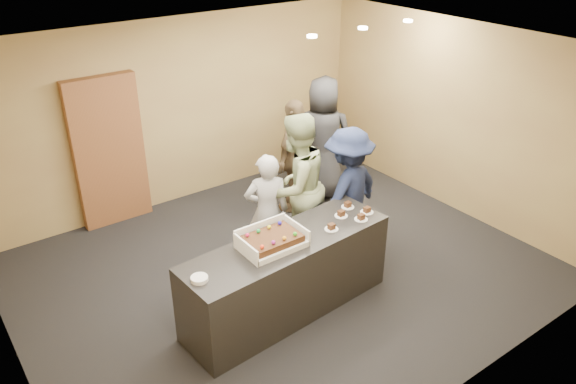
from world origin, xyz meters
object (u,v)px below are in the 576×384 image
object	(u,v)px
person_navy_man	(348,192)
person_sage_man	(296,187)
plate_stack	(199,279)
person_dark_suit	(323,139)
storage_cabinet	(109,152)
person_server_grey	(267,212)
sheet_cake	(272,239)
serving_counter	(287,276)
person_brown_extra	(295,156)
cake_box	(271,242)

from	to	relation	value
person_navy_man	person_sage_man	bearing A→B (deg)	-40.95
plate_stack	person_dark_suit	size ratio (longest dim) A/B	0.09
storage_cabinet	person_server_grey	distance (m)	2.46
sheet_cake	storage_cabinet	bearing A→B (deg)	100.61
plate_stack	sheet_cake	bearing A→B (deg)	4.79
plate_stack	person_server_grey	bearing A→B (deg)	33.78
person_server_grey	person_navy_man	xyz separation A→B (m)	(1.01, -0.31, 0.09)
serving_counter	person_brown_extra	size ratio (longest dim) A/B	1.43
sheet_cake	person_sage_man	bearing A→B (deg)	42.35
person_server_grey	person_brown_extra	xyz separation A→B (m)	(1.14, 0.96, 0.09)
storage_cabinet	person_dark_suit	world-z (taller)	storage_cabinet
person_sage_man	person_brown_extra	world-z (taller)	person_sage_man
serving_counter	person_brown_extra	bearing A→B (deg)	47.17
storage_cabinet	plate_stack	world-z (taller)	storage_cabinet
cake_box	person_dark_suit	bearing A→B (deg)	40.15
person_brown_extra	cake_box	bearing A→B (deg)	20.02
person_sage_man	cake_box	bearing A→B (deg)	32.22
cake_box	person_dark_suit	world-z (taller)	person_dark_suit
person_server_grey	cake_box	bearing A→B (deg)	82.77
serving_counter	storage_cabinet	size ratio (longest dim) A/B	1.15
serving_counter	person_navy_man	distance (m)	1.51
storage_cabinet	person_dark_suit	bearing A→B (deg)	-21.73
storage_cabinet	serving_counter	bearing A→B (deg)	-75.97
storage_cabinet	plate_stack	distance (m)	3.13
person_sage_man	person_navy_man	world-z (taller)	person_sage_man
cake_box	storage_cabinet	bearing A→B (deg)	100.70
cake_box	person_server_grey	bearing A→B (deg)	58.05
person_sage_man	person_navy_man	bearing A→B (deg)	140.63
cake_box	person_server_grey	distance (m)	1.01
person_sage_man	person_dark_suit	xyz separation A→B (m)	(1.28, 1.03, -0.01)
person_dark_suit	storage_cabinet	bearing A→B (deg)	21.72
person_server_grey	person_dark_suit	xyz separation A→B (m)	(1.72, 1.05, 0.19)
serving_counter	plate_stack	size ratio (longest dim) A/B	14.57
sheet_cake	plate_stack	size ratio (longest dim) A/B	3.38
plate_stack	person_brown_extra	bearing A→B (deg)	36.66
person_navy_man	person_dark_suit	size ratio (longest dim) A/B	0.90
storage_cabinet	person_sage_man	distance (m)	2.65
sheet_cake	plate_stack	distance (m)	0.89
plate_stack	person_sage_man	distance (m)	2.09
cake_box	sheet_cake	xyz separation A→B (m)	(-0.00, -0.02, 0.05)
person_sage_man	person_dark_suit	distance (m)	1.64
person_server_grey	person_sage_man	bearing A→B (deg)	-152.86
cake_box	person_dark_suit	size ratio (longest dim) A/B	0.35
person_server_grey	person_brown_extra	world-z (taller)	person_brown_extra
plate_stack	person_navy_man	distance (m)	2.50
serving_counter	cake_box	world-z (taller)	cake_box
person_sage_man	person_brown_extra	size ratio (longest dim) A/B	1.12
person_server_grey	person_navy_man	size ratio (longest dim) A/B	0.89
person_brown_extra	person_dark_suit	xyz separation A→B (m)	(0.58, 0.10, 0.09)
plate_stack	person_dark_suit	distance (m)	3.71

